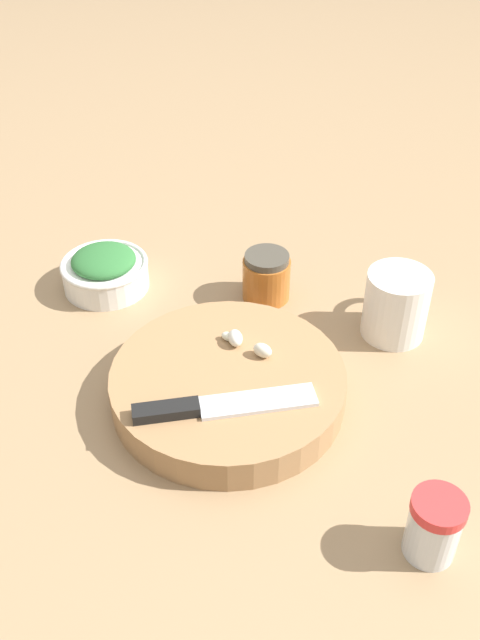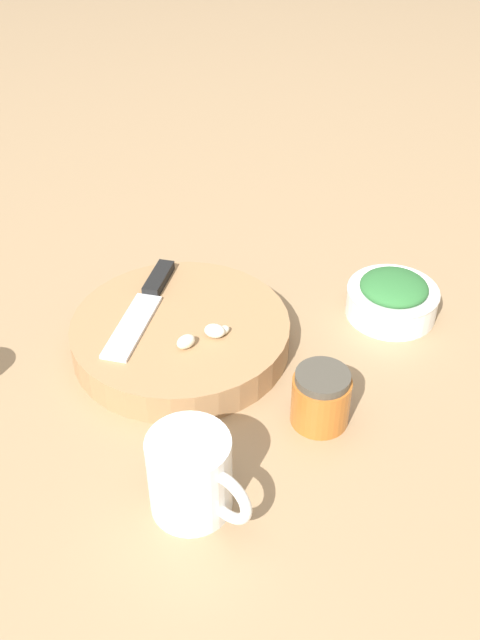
{
  "view_description": "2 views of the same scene",
  "coord_description": "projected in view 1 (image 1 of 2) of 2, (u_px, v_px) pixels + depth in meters",
  "views": [
    {
      "loc": [
        0.41,
        -0.6,
        0.61
      ],
      "look_at": [
        0.02,
        -0.01,
        0.05
      ],
      "focal_mm": 40.0,
      "sensor_mm": 36.0,
      "label": 1
    },
    {
      "loc": [
        0.38,
        0.54,
        0.6
      ],
      "look_at": [
        0.0,
        -0.04,
        0.06
      ],
      "focal_mm": 40.0,
      "sensor_mm": 36.0,
      "label": 2
    }
  ],
  "objects": [
    {
      "name": "honey_jar",
      "position": [
        266.0,
        277.0,
        1.0
      ],
      "size": [
        0.07,
        0.07,
        0.07
      ],
      "color": "#B26023",
      "rests_on": "ground_plane"
    },
    {
      "name": "ground_plane",
      "position": [
        231.0,
        339.0,
        0.95
      ],
      "size": [
        5.0,
        5.0,
        0.0
      ],
      "primitive_type": "plane",
      "color": "#997A56"
    },
    {
      "name": "cutting_board",
      "position": [
        228.0,
        386.0,
        0.85
      ],
      "size": [
        0.28,
        0.28,
        0.04
      ],
      "color": "#9E754C",
      "rests_on": "ground_plane"
    },
    {
      "name": "coffee_mug",
      "position": [
        396.0,
        303.0,
        0.93
      ],
      "size": [
        0.08,
        0.12,
        0.09
      ],
      "color": "silver",
      "rests_on": "ground_plane"
    },
    {
      "name": "chef_knife",
      "position": [
        214.0,
        406.0,
        0.78
      ],
      "size": [
        0.17,
        0.16,
        0.01
      ],
      "rotation": [
        0.0,
        0.0,
        5.47
      ],
      "color": "black",
      "rests_on": "cutting_board"
    },
    {
      "name": "spice_jar",
      "position": [
        434.0,
        527.0,
        0.67
      ],
      "size": [
        0.05,
        0.05,
        0.07
      ],
      "color": "silver",
      "rests_on": "ground_plane"
    },
    {
      "name": "herb_bowl",
      "position": [
        106.0,
        270.0,
        1.02
      ],
      "size": [
        0.13,
        0.13,
        0.06
      ],
      "color": "silver",
      "rests_on": "ground_plane"
    },
    {
      "name": "garlic_cloves",
      "position": [
        245.0,
        342.0,
        0.86
      ],
      "size": [
        0.07,
        0.03,
        0.02
      ],
      "color": "silver",
      "rests_on": "cutting_board"
    }
  ]
}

